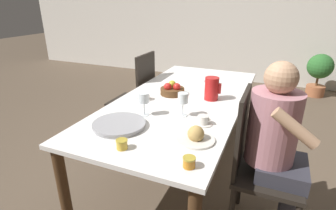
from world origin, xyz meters
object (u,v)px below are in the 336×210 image
Objects in this scene: serving_tray at (119,125)px; jam_jar_red at (189,162)px; teacup_near_person at (203,121)px; teacup_across at (144,97)px; red_pitcher at (212,88)px; fruit_bowl at (172,90)px; chair_person_side at (257,163)px; bread_plate at (196,136)px; wine_glass_water at (183,99)px; potted_plant at (319,71)px; jam_jar_amber at (122,144)px; wine_glass_juice at (144,99)px; person_seated at (277,139)px; chair_opposite at (137,96)px.

serving_tray is 5.27× the size of jam_jar_red.
teacup_near_person is 0.63m from teacup_across.
red_pitcher reaches higher than jam_jar_red.
fruit_bowl reaches higher than serving_tray.
bread_plate is (-0.35, -0.23, 0.24)m from chair_person_side.
serving_tray is at bearing -134.61° from wine_glass_water.
teacup_across reaches higher than potted_plant.
jam_jar_amber and jam_jar_red have the same top height.
bread_plate is at bearing -39.04° from teacup_across.
potted_plant is (1.47, 3.27, -0.43)m from wine_glass_juice.
wine_glass_juice is (-0.89, -0.04, 0.15)m from person_seated.
potted_plant is (1.04, 3.25, -0.33)m from teacup_near_person.
chair_person_side is 15.01× the size of jam_jar_amber.
red_pitcher is 0.49m from teacup_near_person.
chair_person_side is 15.01× the size of jam_jar_red.
fruit_bowl is at bearing 52.65° from teacup_across.
teacup_across reaches higher than jam_jar_red.
chair_person_side is at bearing -47.17° from red_pitcher.
teacup_near_person is 0.59× the size of fruit_bowl.
chair_person_side is 0.63m from jam_jar_red.
chair_person_side is 1.01m from teacup_across.
wine_glass_juice is 0.24× the size of potted_plant.
chair_opposite is 15.01× the size of jam_jar_amber.
chair_person_side is 5.74× the size of wine_glass_water.
chair_opposite reaches higher than teacup_across.
jam_jar_amber is at bearing -84.99° from fruit_bowl.
wine_glass_water is (-0.10, -0.40, 0.03)m from red_pitcher.
wine_glass_water reaches higher than potted_plant.
teacup_across reaches higher than jam_jar_amber.
jam_jar_amber is at bearing -105.94° from wine_glass_water.
chair_person_side reaches higher than wine_glass_juice.
chair_person_side reaches higher than red_pitcher.
jam_jar_red reaches higher than potted_plant.
jam_jar_red is (0.07, -0.49, 0.00)m from teacup_near_person.
person_seated reaches higher than chair_opposite.
potted_plant is at bearing -39.61° from chair_opposite.
teacup_across is (-0.40, 0.18, -0.10)m from wine_glass_water.
person_seated is at bearing 3.18° from teacup_near_person.
person_seated is 3.42× the size of serving_tray.
teacup_across is at bearing -145.00° from chair_opposite.
potted_plant is at bearing 62.34° from fruit_bowl.
wine_glass_juice is at bearing -88.17° from chair_person_side.
teacup_across is at bearing -127.35° from fruit_bowl.
jam_jar_amber is (-0.33, -0.47, 0.00)m from teacup_near_person.
serving_tray is (-0.43, -0.73, -0.08)m from red_pitcher.
potted_plant is (1.37, 3.73, -0.34)m from jam_jar_amber.
wine_glass_water is 0.47m from serving_tray.
chair_person_side is 0.87m from wine_glass_juice.
red_pitcher is 0.83× the size of bread_plate.
jam_jar_amber is at bearing -71.31° from teacup_across.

